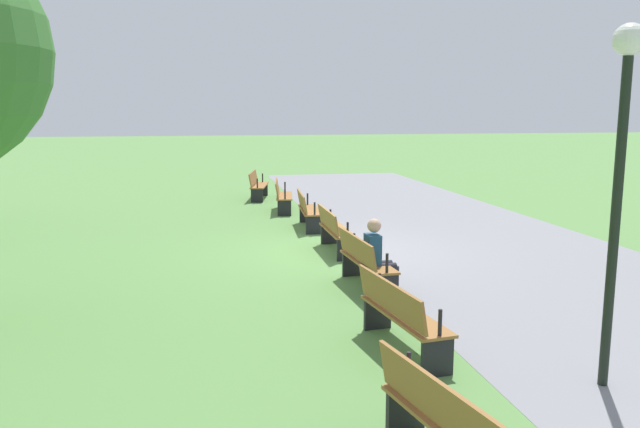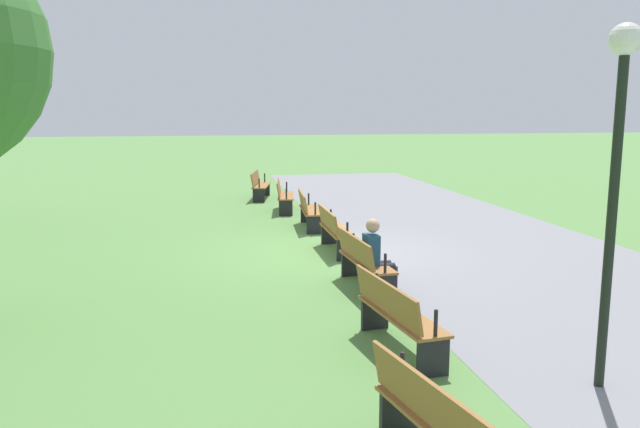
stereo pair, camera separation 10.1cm
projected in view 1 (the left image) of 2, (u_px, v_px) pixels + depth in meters
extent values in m
plane|color=#5B8C47|center=(337.00, 252.00, 12.81)|extent=(120.00, 120.00, 0.00)
cube|color=gray|center=(480.00, 245.00, 13.40)|extent=(30.77, 5.84, 0.01)
cube|color=#996633|center=(260.00, 185.00, 20.31)|extent=(1.76, 0.78, 0.04)
cube|color=#996633|center=(253.00, 178.00, 20.27)|extent=(1.70, 0.45, 0.40)
cube|color=black|center=(262.00, 189.00, 21.13)|extent=(0.13, 0.38, 0.43)
cylinder|color=black|center=(263.00, 178.00, 21.07)|extent=(0.05, 0.05, 0.30)
cube|color=black|center=(257.00, 196.00, 19.56)|extent=(0.13, 0.38, 0.43)
cylinder|color=black|center=(257.00, 183.00, 19.50)|extent=(0.05, 0.05, 0.30)
cube|color=#996633|center=(284.00, 196.00, 17.84)|extent=(1.75, 0.67, 0.04)
cube|color=#996633|center=(277.00, 188.00, 17.79)|extent=(1.71, 0.34, 0.40)
cube|color=black|center=(284.00, 200.00, 18.66)|extent=(0.11, 0.38, 0.43)
cylinder|color=black|center=(285.00, 187.00, 18.60)|extent=(0.05, 0.05, 0.30)
cube|color=black|center=(284.00, 208.00, 17.09)|extent=(0.11, 0.38, 0.43)
cylinder|color=black|center=(285.00, 194.00, 17.03)|extent=(0.05, 0.05, 0.30)
cube|color=#996633|center=(310.00, 210.00, 15.31)|extent=(1.74, 0.56, 0.04)
cube|color=#996633|center=(302.00, 201.00, 15.24)|extent=(1.71, 0.22, 0.40)
cube|color=black|center=(307.00, 214.00, 16.13)|extent=(0.09, 0.38, 0.43)
cylinder|color=black|center=(308.00, 199.00, 16.06)|extent=(0.05, 0.05, 0.30)
cube|color=black|center=(314.00, 225.00, 14.57)|extent=(0.09, 0.38, 0.43)
cylinder|color=black|center=(315.00, 209.00, 14.51)|extent=(0.05, 0.05, 0.30)
cube|color=#996633|center=(338.00, 230.00, 12.73)|extent=(1.71, 0.44, 0.04)
cube|color=#996633|center=(328.00, 219.00, 12.65)|extent=(1.71, 0.10, 0.40)
cube|color=black|center=(329.00, 234.00, 13.54)|extent=(0.06, 0.37, 0.43)
cylinder|color=black|center=(330.00, 216.00, 13.48)|extent=(0.04, 0.04, 0.30)
cube|color=black|center=(346.00, 250.00, 12.00)|extent=(0.06, 0.37, 0.43)
cylinder|color=black|center=(348.00, 230.00, 11.94)|extent=(0.04, 0.04, 0.30)
cube|color=#996633|center=(368.00, 261.00, 10.12)|extent=(1.74, 0.56, 0.04)
cube|color=#996633|center=(356.00, 248.00, 10.03)|extent=(1.71, 0.22, 0.40)
cube|color=black|center=(353.00, 264.00, 10.92)|extent=(0.09, 0.38, 0.43)
cylinder|color=black|center=(354.00, 242.00, 10.86)|extent=(0.05, 0.05, 0.30)
cube|color=black|center=(385.00, 289.00, 9.40)|extent=(0.09, 0.38, 0.43)
cylinder|color=black|center=(387.00, 263.00, 9.34)|extent=(0.05, 0.05, 0.30)
cube|color=#996633|center=(405.00, 315.00, 7.49)|extent=(1.75, 0.67, 0.04)
cube|color=#996633|center=(390.00, 297.00, 7.38)|extent=(1.71, 0.34, 0.40)
cube|color=black|center=(378.00, 313.00, 8.27)|extent=(0.11, 0.38, 0.43)
cylinder|color=black|center=(379.00, 284.00, 8.21)|extent=(0.05, 0.05, 0.30)
cube|color=black|center=(437.00, 358.00, 6.78)|extent=(0.11, 0.38, 0.43)
cylinder|color=black|center=(440.00, 323.00, 6.73)|extent=(0.05, 0.05, 0.30)
cube|color=#996633|center=(459.00, 427.00, 4.85)|extent=(1.76, 0.78, 0.04)
cube|color=#996633|center=(438.00, 402.00, 4.73)|extent=(1.70, 0.45, 0.40)
cube|color=black|center=(406.00, 410.00, 5.61)|extent=(0.13, 0.38, 0.43)
cylinder|color=black|center=(409.00, 368.00, 5.55)|extent=(0.05, 0.05, 0.30)
cube|color=navy|center=(373.00, 250.00, 9.82)|extent=(0.33, 0.22, 0.50)
sphere|color=tan|center=(374.00, 226.00, 9.76)|extent=(0.22, 0.22, 0.22)
cylinder|color=#23232D|center=(381.00, 265.00, 10.00)|extent=(0.15, 0.37, 0.13)
cylinder|color=#23232D|center=(391.00, 277.00, 10.08)|extent=(0.12, 0.12, 0.43)
cylinder|color=#23232D|center=(385.00, 267.00, 9.83)|extent=(0.15, 0.37, 0.13)
cylinder|color=#23232D|center=(395.00, 280.00, 9.91)|extent=(0.12, 0.12, 0.43)
cylinder|color=black|center=(615.00, 227.00, 6.33)|extent=(0.10, 0.10, 3.41)
sphere|color=white|center=(630.00, 40.00, 6.03)|extent=(0.32, 0.32, 0.32)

